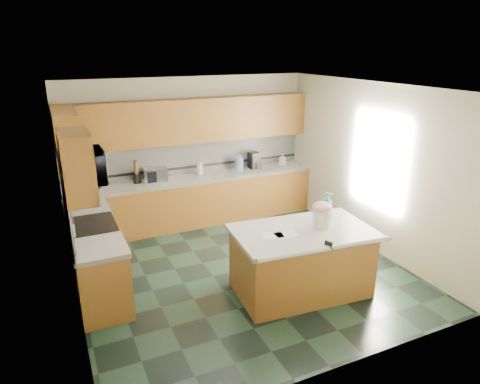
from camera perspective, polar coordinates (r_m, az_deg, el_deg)
floor at (r=6.57m, az=0.09°, el=-10.37°), size 4.60×4.60×0.00m
ceiling at (r=5.75m, az=0.10°, el=13.78°), size 4.60×4.60×0.00m
wall_back at (r=8.11m, az=-6.82°, el=5.52°), size 4.60×0.04×2.70m
wall_front at (r=4.19m, az=13.64°, el=-8.14°), size 4.60×0.04×2.70m
wall_left at (r=5.53m, az=-22.32°, el=-2.30°), size 0.04×4.60×2.70m
wall_right at (r=7.27m, az=16.97°, el=3.23°), size 0.04×4.60×2.70m
back_base_cab at (r=8.09m, az=-5.86°, el=-1.31°), size 4.60×0.60×0.86m
back_countertop at (r=7.94m, az=-5.97°, el=1.81°), size 4.60×0.64×0.06m
back_upper_cab at (r=7.82m, az=-6.56°, el=9.44°), size 4.60×0.33×0.78m
back_backsplash at (r=8.11m, az=-6.72°, el=4.68°), size 4.60×0.02×0.63m
back_accent_band at (r=8.16m, az=-6.65°, el=3.34°), size 4.60×0.01×0.05m
left_base_cab_rear at (r=7.08m, az=-19.45°, el=-5.40°), size 0.60×0.82×0.86m
left_counter_rear at (r=6.91m, az=-19.86°, el=-1.92°), size 0.64×0.82×0.06m
left_base_cab_front at (r=5.71m, az=-17.76°, el=-11.31°), size 0.60×0.72×0.86m
left_counter_front at (r=5.50m, az=-18.24°, el=-7.15°), size 0.64×0.72×0.06m
left_backsplash at (r=6.09m, az=-22.20°, el=-1.54°), size 0.02×2.30×0.63m
left_accent_band at (r=6.15m, az=-21.92°, el=-3.24°), size 0.01×2.30×0.05m
left_upper_cab_rear at (r=6.75m, az=-22.11°, el=6.65°), size 0.33×1.09×0.78m
left_upper_cab_front at (r=5.13m, az=-20.93°, el=3.24°), size 0.33×0.72×0.78m
range_body at (r=6.36m, az=-18.68°, el=-8.06°), size 0.60×0.76×0.88m
range_oven_door at (r=6.40m, az=-16.06°, el=-7.99°), size 0.02×0.68×0.55m
range_cooktop at (r=6.17m, az=-19.13°, el=-4.24°), size 0.62×0.78×0.04m
range_handle at (r=6.24m, az=-16.10°, el=-4.83°), size 0.02×0.66×0.02m
range_backguard at (r=6.11m, az=-21.66°, el=-3.54°), size 0.06×0.76×0.18m
microwave at (r=5.91m, az=-19.99°, el=3.21°), size 0.50×0.73×0.41m
island_base at (r=5.92m, az=8.16°, el=-9.35°), size 1.81×1.13×0.86m
island_top at (r=5.72m, az=8.37°, el=-5.29°), size 1.91×1.24×0.06m
island_bullnose at (r=5.32m, az=11.55°, el=-7.44°), size 1.83×0.22×0.06m
treat_jar at (r=5.79m, az=10.75°, el=-3.50°), size 0.27×0.27×0.24m
treat_jar_lid at (r=5.73m, az=10.85°, el=-2.03°), size 0.25×0.25×0.16m
treat_jar_knob at (r=5.71m, az=10.88°, el=-1.53°), size 0.08×0.03×0.03m
treat_jar_knob_end_l at (r=5.69m, az=10.53°, el=-1.60°), size 0.04×0.04×0.04m
treat_jar_knob_end_r at (r=5.73m, az=11.22°, el=-1.47°), size 0.04×0.04×0.04m
soap_bottle_island at (r=5.98m, az=11.50°, el=-1.92°), size 0.20×0.20×0.41m
paper_sheet_a at (r=5.54m, az=6.28°, el=-5.67°), size 0.30×0.23×0.00m
paper_sheet_b at (r=5.51m, az=4.42°, el=-5.77°), size 0.30×0.24×0.00m
clamp_body at (r=5.33m, az=11.72°, el=-6.90°), size 0.06×0.10×0.09m
clamp_handle at (r=5.30m, az=12.08°, el=-7.34°), size 0.02×0.07×0.02m
knife_block at (r=7.60m, az=-18.56°, el=1.23°), size 0.17×0.20×0.24m
utensil_crock at (r=7.73m, az=-13.57°, el=1.77°), size 0.13×0.13×0.17m
utensil_bundle at (r=7.67m, az=-13.69°, el=3.25°), size 0.08×0.08×0.25m
toaster_oven at (r=7.76m, az=-11.16°, el=2.27°), size 0.45×0.34×0.23m
toaster_oven_door at (r=7.64m, az=-10.92°, el=2.01°), size 0.37×0.01×0.19m
paper_towel at (r=8.03m, az=-5.40°, el=3.15°), size 0.11×0.11×0.25m
paper_towel_base at (r=8.06m, az=-5.37°, el=2.37°), size 0.16×0.16×0.01m
water_jug at (r=8.27m, az=-0.09°, el=3.78°), size 0.16×0.16×0.26m
water_jug_neck at (r=8.24m, az=-0.09°, el=4.79°), size 0.07×0.07×0.04m
coffee_maker at (r=8.42m, az=1.90°, el=4.25°), size 0.20×0.22×0.32m
coffee_carafe at (r=8.41m, az=2.04°, el=3.55°), size 0.13×0.13×0.13m
soap_bottle_back at (r=8.70m, az=5.71°, el=4.38°), size 0.15×0.15×0.24m
soap_back_cap at (r=8.66m, az=5.73°, el=5.25°), size 0.02×0.02×0.03m
window_light_proxy at (r=7.07m, az=17.95°, el=3.95°), size 0.02×1.40×1.10m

